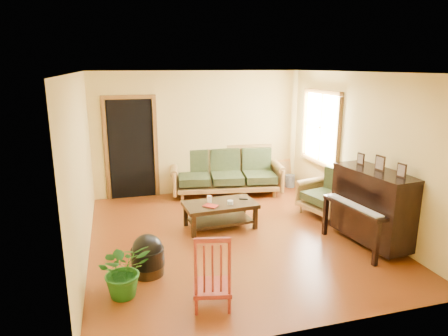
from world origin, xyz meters
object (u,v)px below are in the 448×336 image
object	(u,v)px
red_chair	(212,269)
potted_plant	(124,269)
coffee_table	(220,215)
ceramic_crock	(290,181)
armchair	(326,192)
piano	(373,208)
sofa	(227,172)
footstool	(148,260)

from	to	relation	value
red_chair	potted_plant	distance (m)	1.08
coffee_table	ceramic_crock	size ratio (longest dim) A/B	4.36
armchair	red_chair	size ratio (longest dim) A/B	0.98
piano	coffee_table	bearing A→B (deg)	141.62
armchair	piano	xyz separation A→B (m)	(0.05, -1.31, 0.14)
coffee_table	ceramic_crock	world-z (taller)	coffee_table
ceramic_crock	potted_plant	xyz separation A→B (m)	(-3.81, -3.58, 0.21)
ceramic_crock	armchair	bearing A→B (deg)	-94.14
piano	potted_plant	size ratio (longest dim) A/B	1.93
sofa	piano	size ratio (longest dim) A/B	1.75
coffee_table	armchair	world-z (taller)	armchair
red_chair	potted_plant	world-z (taller)	red_chair
red_chair	potted_plant	xyz separation A→B (m)	(-0.96, 0.47, -0.11)
sofa	potted_plant	distance (m)	4.13
coffee_table	red_chair	size ratio (longest dim) A/B	1.32
ceramic_crock	piano	bearing A→B (deg)	-91.49
armchair	potted_plant	xyz separation A→B (m)	(-3.68, -1.76, -0.10)
piano	footstool	xyz separation A→B (m)	(-3.41, -0.01, -0.38)
footstool	ceramic_crock	world-z (taller)	footstool
sofa	armchair	size ratio (longest dim) A/B	2.59
red_chair	ceramic_crock	distance (m)	4.96
armchair	footstool	world-z (taller)	armchair
footstool	piano	bearing A→B (deg)	0.13
coffee_table	footstool	world-z (taller)	coffee_table
red_chair	coffee_table	bearing A→B (deg)	84.35
sofa	footstool	bearing A→B (deg)	-114.17
armchair	piano	distance (m)	1.32
sofa	potted_plant	size ratio (longest dim) A/B	3.37
red_chair	ceramic_crock	bearing A→B (deg)	66.63
potted_plant	piano	bearing A→B (deg)	6.91
footstool	ceramic_crock	size ratio (longest dim) A/B	1.57
coffee_table	potted_plant	xyz separation A→B (m)	(-1.65, -1.72, 0.13)
piano	potted_plant	xyz separation A→B (m)	(-3.73, -0.45, -0.24)
piano	red_chair	distance (m)	2.92
footstool	ceramic_crock	xyz separation A→B (m)	(3.50, 3.13, -0.07)
sofa	piano	bearing A→B (deg)	-55.20
ceramic_crock	coffee_table	bearing A→B (deg)	-139.36
footstool	sofa	bearing A→B (deg)	56.99
red_chair	footstool	bearing A→B (deg)	136.98
red_chair	piano	bearing A→B (deg)	30.23
sofa	coffee_table	bearing A→B (deg)	-100.84
sofa	armchair	world-z (taller)	sofa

